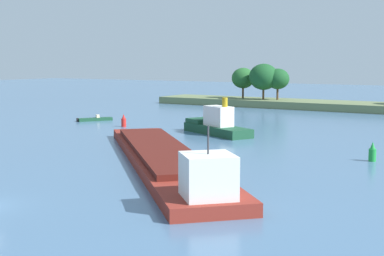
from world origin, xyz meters
TOP-DOWN VIEW (x-y plane):
  - treeline_island at (7.42, 83.49)m, footprint 84.94×11.01m
  - small_motorboat at (-28.58, 43.11)m, footprint 4.02×5.28m
  - tugboat at (-4.15, 39.48)m, footprint 11.71×8.06m
  - cargo_barge at (2.16, 18.28)m, footprint 31.10×31.23m
  - channel_buoy_red at (-19.59, 39.30)m, footprint 0.70×0.70m
  - channel_buoy_green at (18.09, 30.38)m, footprint 0.70×0.70m

SIDE VIEW (x-z plane):
  - small_motorboat at x=-28.58m, z-range -0.23..0.75m
  - cargo_barge at x=2.16m, z-range -1.97..3.55m
  - channel_buoy_red at x=-19.59m, z-range -0.14..1.76m
  - channel_buoy_green at x=18.09m, z-range -0.14..1.76m
  - tugboat at x=-4.15m, z-range -1.22..3.71m
  - treeline_island at x=7.42m, z-range -1.36..8.24m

